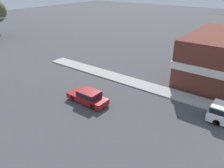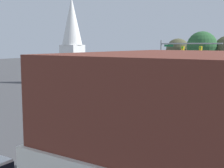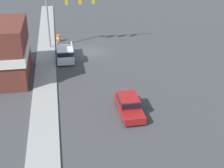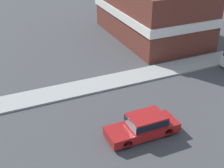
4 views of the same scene
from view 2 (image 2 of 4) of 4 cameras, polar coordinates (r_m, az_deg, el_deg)
The scene contains 5 objects.
far_signal_assembly at distance 46.11m, azimuth 12.20°, elevation 5.59°, with size 9.03×0.49×6.91m.
car_lead at distance 25.71m, azimuth -5.52°, elevation -5.24°, with size 1.82×4.80×1.48m.
church_steeple at distance 51.16m, azimuth -7.30°, elevation 8.24°, with size 3.27×3.27×13.80m.
backdrop_tree_left_far at distance 62.86m, azimuth 11.94°, elevation 6.02°, with size 4.65×4.65×7.44m.
backdrop_tree_left_mid at distance 59.17m, azimuth 16.12°, elevation 6.59°, with size 5.49×5.49×8.64m.
Camera 2 is at (14.16, -3.31, 6.35)m, focal length 50.00 mm.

